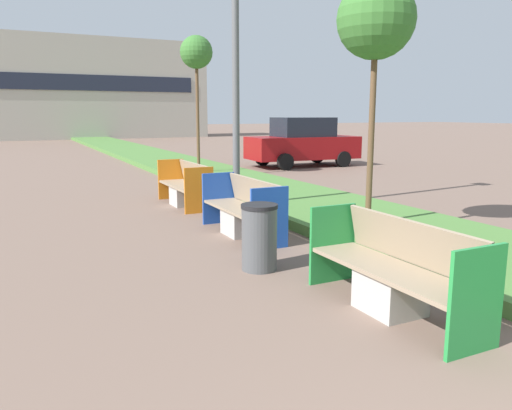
{
  "coord_description": "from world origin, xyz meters",
  "views": [
    {
      "loc": [
        -2.47,
        0.02,
        2.01
      ],
      "look_at": [
        0.9,
        6.89,
        0.6
      ],
      "focal_mm": 35.0,
      "sensor_mm": 36.0,
      "label": 1
    }
  ],
  "objects_px": {
    "sapling_tree_near": "(376,21)",
    "sapling_tree_far": "(196,55)",
    "bench_green_frame": "(394,276)",
    "litter_bin": "(259,237)",
    "parked_car_distant": "(303,142)",
    "bench_blue_frame": "(243,213)",
    "bench_orange_frame": "(186,189)"
  },
  "relations": [
    {
      "from": "sapling_tree_near",
      "to": "sapling_tree_far",
      "type": "bearing_deg",
      "value": 90.0
    },
    {
      "from": "sapling_tree_far",
      "to": "bench_green_frame",
      "type": "bearing_deg",
      "value": -99.67
    },
    {
      "from": "bench_green_frame",
      "to": "sapling_tree_far",
      "type": "bearing_deg",
      "value": 80.33
    },
    {
      "from": "litter_bin",
      "to": "parked_car_distant",
      "type": "relative_size",
      "value": 0.2
    },
    {
      "from": "sapling_tree_near",
      "to": "sapling_tree_far",
      "type": "distance_m",
      "value": 8.42
    },
    {
      "from": "bench_blue_frame",
      "to": "sapling_tree_near",
      "type": "height_order",
      "value": "sapling_tree_near"
    },
    {
      "from": "sapling_tree_far",
      "to": "bench_blue_frame",
      "type": "bearing_deg",
      "value": -104.22
    },
    {
      "from": "bench_blue_frame",
      "to": "parked_car_distant",
      "type": "bearing_deg",
      "value": 53.57
    },
    {
      "from": "bench_orange_frame",
      "to": "sapling_tree_far",
      "type": "xyz_separation_m",
      "value": [
        1.91,
        4.49,
        3.41
      ]
    },
    {
      "from": "bench_blue_frame",
      "to": "sapling_tree_far",
      "type": "distance_m",
      "value": 8.5
    },
    {
      "from": "parked_car_distant",
      "to": "bench_blue_frame",
      "type": "bearing_deg",
      "value": -123.14
    },
    {
      "from": "bench_orange_frame",
      "to": "litter_bin",
      "type": "relative_size",
      "value": 2.32
    },
    {
      "from": "sapling_tree_near",
      "to": "litter_bin",
      "type": "bearing_deg",
      "value": -159.32
    },
    {
      "from": "litter_bin",
      "to": "sapling_tree_near",
      "type": "height_order",
      "value": "sapling_tree_near"
    },
    {
      "from": "bench_green_frame",
      "to": "bench_orange_frame",
      "type": "bearing_deg",
      "value": 90.01
    },
    {
      "from": "sapling_tree_near",
      "to": "bench_blue_frame",
      "type": "bearing_deg",
      "value": 155.52
    },
    {
      "from": "bench_orange_frame",
      "to": "parked_car_distant",
      "type": "xyz_separation_m",
      "value": [
        6.67,
        5.98,
        0.55
      ]
    },
    {
      "from": "bench_green_frame",
      "to": "bench_orange_frame",
      "type": "xyz_separation_m",
      "value": [
        -0.0,
        6.73,
        -0.0
      ]
    },
    {
      "from": "bench_green_frame",
      "to": "bench_blue_frame",
      "type": "distance_m",
      "value": 3.67
    },
    {
      "from": "litter_bin",
      "to": "bench_orange_frame",
      "type": "bearing_deg",
      "value": 82.86
    },
    {
      "from": "sapling_tree_far",
      "to": "parked_car_distant",
      "type": "xyz_separation_m",
      "value": [
        4.76,
        1.49,
        -2.87
      ]
    },
    {
      "from": "bench_green_frame",
      "to": "sapling_tree_far",
      "type": "distance_m",
      "value": 11.88
    },
    {
      "from": "litter_bin",
      "to": "parked_car_distant",
      "type": "height_order",
      "value": "parked_car_distant"
    },
    {
      "from": "bench_green_frame",
      "to": "bench_blue_frame",
      "type": "height_order",
      "value": "same"
    },
    {
      "from": "bench_blue_frame",
      "to": "sapling_tree_near",
      "type": "distance_m",
      "value": 3.72
    },
    {
      "from": "bench_blue_frame",
      "to": "sapling_tree_near",
      "type": "xyz_separation_m",
      "value": [
        1.91,
        -0.87,
        3.07
      ]
    },
    {
      "from": "sapling_tree_far",
      "to": "parked_car_distant",
      "type": "relative_size",
      "value": 1.01
    },
    {
      "from": "sapling_tree_far",
      "to": "litter_bin",
      "type": "bearing_deg",
      "value": -105.08
    },
    {
      "from": "bench_green_frame",
      "to": "sapling_tree_near",
      "type": "relative_size",
      "value": 0.52
    },
    {
      "from": "bench_blue_frame",
      "to": "litter_bin",
      "type": "distance_m",
      "value": 1.92
    },
    {
      "from": "bench_blue_frame",
      "to": "bench_orange_frame",
      "type": "relative_size",
      "value": 1.03
    },
    {
      "from": "parked_car_distant",
      "to": "sapling_tree_far",
      "type": "bearing_deg",
      "value": -159.32
    }
  ]
}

